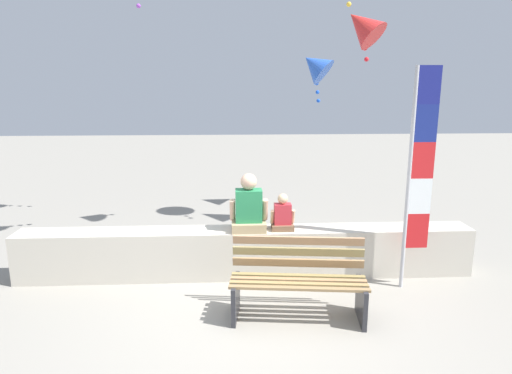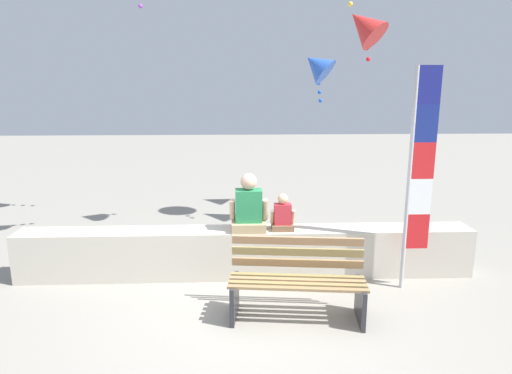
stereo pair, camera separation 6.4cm
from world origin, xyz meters
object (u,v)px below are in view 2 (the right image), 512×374
at_px(person_child, 283,216).
at_px(person_adult, 249,208).
at_px(park_bench, 297,282).
at_px(flag_banner, 418,170).
at_px(kite_blue, 317,65).
at_px(kite_red, 364,25).

bearing_deg(person_child, person_adult, -179.96).
relative_size(park_bench, flag_banner, 0.56).
distance_m(flag_banner, kite_blue, 4.16).
bearing_deg(kite_blue, flag_banner, -80.55).
distance_m(park_bench, kite_blue, 5.32).
distance_m(park_bench, flag_banner, 2.09).
height_order(person_adult, kite_blue, kite_blue).
relative_size(person_adult, person_child, 1.55).
height_order(person_child, kite_red, kite_red).
bearing_deg(person_adult, kite_blue, 66.67).
bearing_deg(kite_blue, kite_red, -69.69).
xyz_separation_m(person_child, kite_red, (1.53, 1.97, 2.74)).
height_order(park_bench, flag_banner, flag_banner).
bearing_deg(kite_red, kite_blue, 110.31).
bearing_deg(flag_banner, kite_red, 92.64).
relative_size(park_bench, kite_red, 1.62).
bearing_deg(kite_red, person_adult, -135.38).
height_order(park_bench, person_child, person_child).
height_order(kite_blue, kite_red, kite_red).
height_order(person_child, kite_blue, kite_blue).
bearing_deg(kite_blue, person_adult, -113.33).
xyz_separation_m(flag_banner, kite_red, (-0.11, 2.42, 2.02)).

